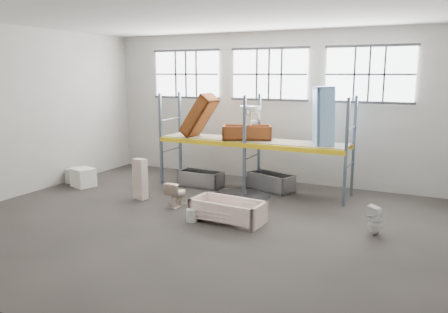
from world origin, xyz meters
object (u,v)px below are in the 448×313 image
Objects in this scene: toilet_white at (375,220)px; carton_near at (83,177)px; blue_tub_upright at (323,117)px; bathtub_beige at (228,211)px; toilet_beige at (177,194)px; steel_tub_right at (271,182)px; cistern_tall at (140,179)px; bucket at (192,215)px; rust_tub_flat at (247,132)px; steel_tub_left at (201,179)px.

toilet_white is 0.99× the size of carton_near.
blue_tub_upright is 7.84m from carton_near.
toilet_beige is (-1.81, 0.51, 0.08)m from bathtub_beige.
blue_tub_upright is (-1.87, 2.50, 2.05)m from toilet_white.
carton_near reaches higher than steel_tub_right.
cistern_tall reaches higher than toilet_beige.
toilet_beige reaches higher than bucket.
rust_tub_flat is 3.86m from bucket.
rust_tub_flat is (-0.79, 3.05, 1.55)m from bathtub_beige.
cistern_tall is at bearing 172.29° from bathtub_beige.
rust_tub_flat reaches higher than steel_tub_right.
steel_tub_left is 0.94× the size of rust_tub_flat.
rust_tub_flat reaches higher than bathtub_beige.
bathtub_beige is 1.25× the size of steel_tub_right.
bucket is (-0.78, -0.44, -0.11)m from bathtub_beige.
steel_tub_right is at bearing 174.17° from blue_tub_upright.
rust_tub_flat reaches higher than bucket.
blue_tub_upright is at bearing 16.07° from carton_near.
steel_tub_left is 0.97× the size of steel_tub_right.
carton_near is (-9.14, 0.41, -0.05)m from toilet_white.
cistern_tall is at bearing -139.64° from steel_tub_right.
steel_tub_left is at bearing 115.17° from bucket.
steel_tub_left is 4.38m from blue_tub_upright.
steel_tub_right is at bearing -113.21° from toilet_white.
cistern_tall is at bearing -152.34° from blue_tub_upright.
steel_tub_left is 0.81× the size of blue_tub_upright.
cistern_tall reaches higher than toilet_white.
toilet_beige is at bearing 4.84° from cistern_tall.
cistern_tall is 4.07m from steel_tub_right.
bathtub_beige is 3.48m from toilet_white.
steel_tub_right is 4.58× the size of bucket.
bathtub_beige is 5.72× the size of bucket.
rust_tub_flat is at bearing -162.47° from steel_tub_right.
carton_near reaches higher than steel_tub_left.
blue_tub_upright reaches higher than cistern_tall.
toilet_white reaches higher than bucket.
bucket is (-0.73, -3.72, -0.11)m from steel_tub_right.
bathtub_beige is 3.28m from steel_tub_right.
carton_near is (-7.26, -2.09, -2.10)m from blue_tub_upright.
bucket is at bearing 137.54° from toilet_beige.
steel_tub_left is (-0.44, 2.15, -0.09)m from toilet_beige.
cistern_tall is 1.72× the size of carton_near.
carton_near reaches higher than bucket.
toilet_white is at bearing -53.21° from blue_tub_upright.
blue_tub_upright is (1.61, -0.16, 2.13)m from steel_tub_right.
bucket is (1.46, -3.10, -0.10)m from steel_tub_left.
blue_tub_upright is (1.56, 3.11, 2.13)m from bathtub_beige.
bathtub_beige is 3.23m from cistern_tall.
bathtub_beige is 5.80m from carton_near.
toilet_beige is at bearing -74.68° from toilet_white.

